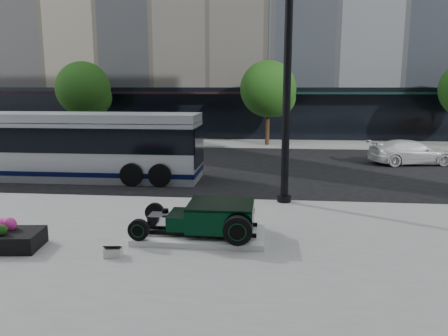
# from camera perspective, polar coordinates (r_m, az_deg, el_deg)

# --- Properties ---
(ground) EXTENTS (120.00, 120.00, 0.00)m
(ground) POSITION_cam_1_polar(r_m,az_deg,el_deg) (17.63, 2.22, -2.79)
(ground) COLOR black
(ground) RESTS_ON ground
(sidewalk_near) EXTENTS (70.00, 17.00, 0.12)m
(sidewalk_near) POSITION_cam_1_polar(r_m,az_deg,el_deg) (7.82, -2.94, -20.43)
(sidewalk_near) COLOR gray
(sidewalk_near) RESTS_ON ground
(sidewalk_far) EXTENTS (70.00, 4.00, 0.12)m
(sidewalk_far) POSITION_cam_1_polar(r_m,az_deg,el_deg) (31.40, 3.83, 3.23)
(sidewalk_far) COLOR gray
(sidewalk_far) RESTS_ON ground
(street_trees) EXTENTS (29.80, 3.80, 5.70)m
(street_trees) POSITION_cam_1_polar(r_m,az_deg,el_deg) (30.19, 6.06, 9.96)
(street_trees) COLOR black
(street_trees) RESTS_ON sidewalk_far
(display_plinth) EXTENTS (3.40, 1.80, 0.15)m
(display_plinth) POSITION_cam_1_polar(r_m,az_deg,el_deg) (11.80, -3.07, -8.66)
(display_plinth) COLOR silver
(display_plinth) RESTS_ON sidewalk_near
(hot_rod) EXTENTS (3.22, 2.00, 0.81)m
(hot_rod) POSITION_cam_1_polar(r_m,az_deg,el_deg) (11.60, -1.46, -6.39)
(hot_rod) COLOR black
(hot_rod) RESTS_ON display_plinth
(info_plaque) EXTENTS (0.43, 0.34, 0.31)m
(info_plaque) POSITION_cam_1_polar(r_m,az_deg,el_deg) (10.84, -14.28, -10.51)
(info_plaque) COLOR silver
(info_plaque) RESTS_ON sidewalk_near
(lamppost) EXTENTS (0.48, 0.48, 8.78)m
(lamppost) POSITION_cam_1_polar(r_m,az_deg,el_deg) (14.93, 8.23, 10.85)
(lamppost) COLOR black
(lamppost) RESTS_ON sidewalk_near
(transit_bus) EXTENTS (12.12, 2.88, 2.92)m
(transit_bus) POSITION_cam_1_polar(r_m,az_deg,el_deg) (20.78, -19.92, 2.80)
(transit_bus) COLOR #B0B4BA
(transit_bus) RESTS_ON ground
(white_sedan) EXTENTS (4.66, 2.56, 1.28)m
(white_sedan) POSITION_cam_1_polar(r_m,az_deg,el_deg) (25.24, 23.25, 1.91)
(white_sedan) COLOR silver
(white_sedan) RESTS_ON ground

